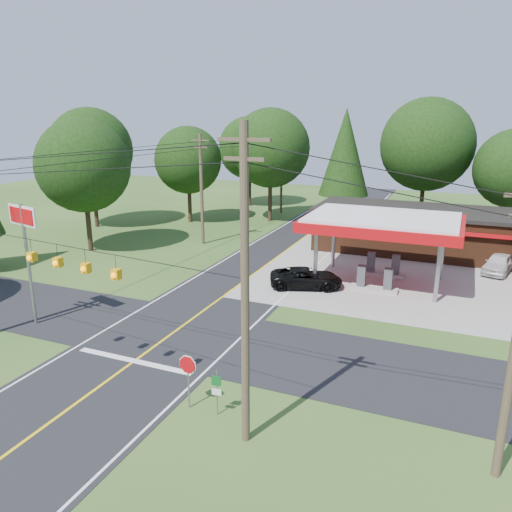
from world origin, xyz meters
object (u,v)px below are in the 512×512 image
at_px(sedan_car, 499,263).
at_px(octagonal_stop_sign, 188,369).
at_px(gas_canopy, 382,225).
at_px(big_stop_sign, 25,236).
at_px(suv_car, 306,278).

height_order(sedan_car, octagonal_stop_sign, octagonal_stop_sign).
relative_size(gas_canopy, big_stop_sign, 1.52).
height_order(gas_canopy, big_stop_sign, big_stop_sign).
bearing_deg(gas_canopy, octagonal_stop_sign, -103.31).
relative_size(gas_canopy, suv_car, 2.13).
bearing_deg(sedan_car, suv_car, -128.94).
bearing_deg(sedan_car, big_stop_sign, -124.47).
height_order(gas_canopy, octagonal_stop_sign, gas_canopy).
height_order(suv_car, sedan_car, sedan_car).
distance_m(suv_car, octagonal_stop_sign, 16.05).
bearing_deg(suv_car, big_stop_sign, 114.79).
bearing_deg(suv_car, gas_canopy, -75.37).
bearing_deg(big_stop_sign, gas_canopy, 41.44).
relative_size(suv_car, octagonal_stop_sign, 2.09).
distance_m(gas_canopy, suv_car, 6.48).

